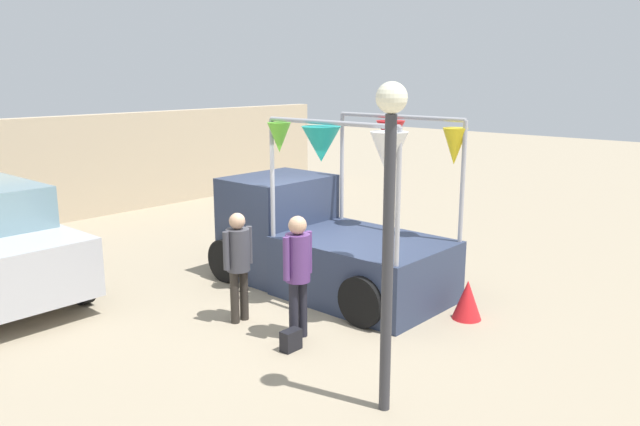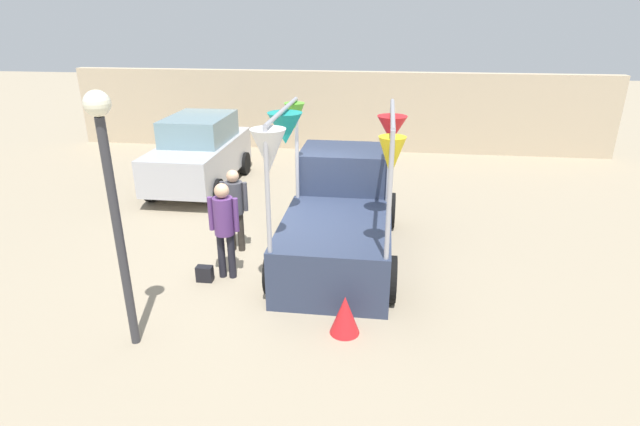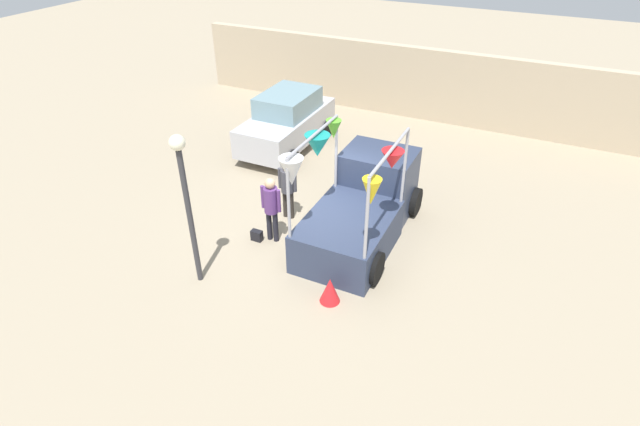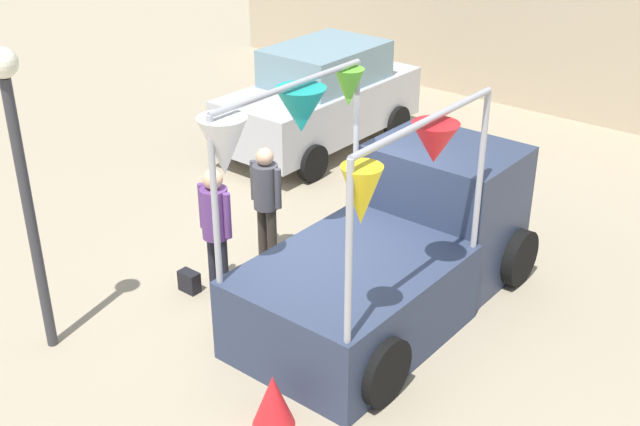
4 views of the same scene
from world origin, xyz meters
name	(u,v)px [view 4 (image 4 of 4)]	position (x,y,z in m)	size (l,w,h in m)	color
ground_plane	(311,295)	(0.00, 0.00, 0.00)	(60.00, 60.00, 0.00)	gray
vendor_truck	(400,241)	(0.93, 0.61, 0.86)	(2.43, 4.08, 2.94)	#2D3851
parked_car	(322,98)	(-3.12, 4.08, 0.94)	(1.88, 4.00, 1.88)	#B7B7BC
person_customer	(215,221)	(-0.93, -0.71, 1.06)	(0.53, 0.34, 1.74)	black
person_vendor	(266,194)	(-1.07, 0.36, 0.99)	(0.53, 0.34, 1.65)	#2D2823
handbag	(189,281)	(-1.28, -0.91, 0.14)	(0.28, 0.16, 0.28)	black
street_lamp	(20,160)	(-1.66, -2.72, 2.33)	(0.32, 0.32, 3.52)	#333338
brick_boundary_wall	(589,56)	(0.00, 8.54, 1.30)	(18.00, 0.36, 2.60)	tan
folded_kite_bundle_crimson	(273,401)	(1.26, -2.11, 0.30)	(0.44, 0.44, 0.60)	red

